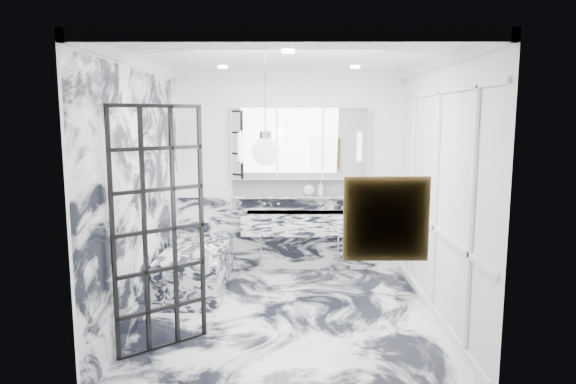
{
  "coord_description": "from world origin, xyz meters",
  "views": [
    {
      "loc": [
        0.02,
        -5.44,
        2.19
      ],
      "look_at": [
        -0.01,
        0.5,
        1.32
      ],
      "focal_mm": 32.0,
      "sensor_mm": 36.0,
      "label": 1
    }
  ],
  "objects_px": {
    "crittall_door": "(160,230)",
    "trough_sink": "(300,223)",
    "mirror_cabinet": "(300,144)",
    "bathtub": "(197,268)"
  },
  "relations": [
    {
      "from": "bathtub",
      "to": "mirror_cabinet",
      "type": "bearing_deg",
      "value": 32.06
    },
    {
      "from": "crittall_door",
      "to": "bathtub",
      "type": "relative_size",
      "value": 1.39
    },
    {
      "from": "crittall_door",
      "to": "bathtub",
      "type": "distance_m",
      "value": 1.88
    },
    {
      "from": "mirror_cabinet",
      "to": "bathtub",
      "type": "xyz_separation_m",
      "value": [
        -1.32,
        -0.83,
        -1.54
      ]
    },
    {
      "from": "crittall_door",
      "to": "trough_sink",
      "type": "xyz_separation_m",
      "value": [
        1.35,
        2.33,
        -0.41
      ]
    },
    {
      "from": "crittall_door",
      "to": "bathtub",
      "type": "bearing_deg",
      "value": 50.45
    },
    {
      "from": "mirror_cabinet",
      "to": "crittall_door",
      "type": "bearing_deg",
      "value": -118.32
    },
    {
      "from": "trough_sink",
      "to": "mirror_cabinet",
      "type": "relative_size",
      "value": 0.84
    },
    {
      "from": "mirror_cabinet",
      "to": "trough_sink",
      "type": "bearing_deg",
      "value": -90.0
    },
    {
      "from": "crittall_door",
      "to": "trough_sink",
      "type": "bearing_deg",
      "value": 21.17
    }
  ]
}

